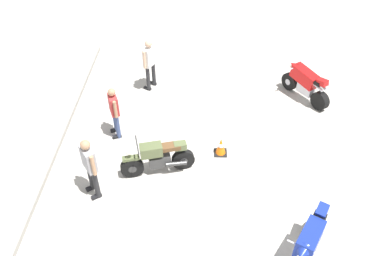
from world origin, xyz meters
TOP-DOWN VIEW (x-y plane):
  - ground_plane at (0.00, 0.00)m, footprint 40.00×40.00m
  - curb_edge at (0.00, 4.60)m, footprint 14.00×0.30m
  - motorcycle_olive_vintage at (0.34, 1.56)m, footprint 0.77×1.93m
  - motorcycle_red_sportbike at (3.79, -2.94)m, footprint 1.72×1.26m
  - motorcycle_blue_sportbike at (-2.19, -1.77)m, footprint 1.77×1.17m
  - person_in_red_shirt at (1.85, 2.90)m, footprint 0.62×0.44m
  - person_in_gray_shirt at (-0.41, 3.09)m, footprint 0.59×0.51m
  - person_in_white_shirt at (4.36, 2.14)m, footprint 0.65×0.48m
  - traffic_cone at (1.07, -0.10)m, footprint 0.36×0.36m

SIDE VIEW (x-z plane):
  - ground_plane at x=0.00m, z-range 0.00..0.00m
  - curb_edge at x=0.00m, z-range 0.00..0.15m
  - traffic_cone at x=1.07m, z-range 0.00..0.53m
  - motorcycle_olive_vintage at x=0.34m, z-range -0.05..1.02m
  - motorcycle_red_sportbike at x=3.79m, z-range 0.02..1.17m
  - motorcycle_blue_sportbike at x=-2.19m, z-range 0.02..1.17m
  - person_in_red_shirt at x=1.85m, z-range 0.10..1.70m
  - person_in_gray_shirt at x=-0.41m, z-range 0.13..1.85m
  - person_in_white_shirt at x=4.36m, z-range 0.14..1.92m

